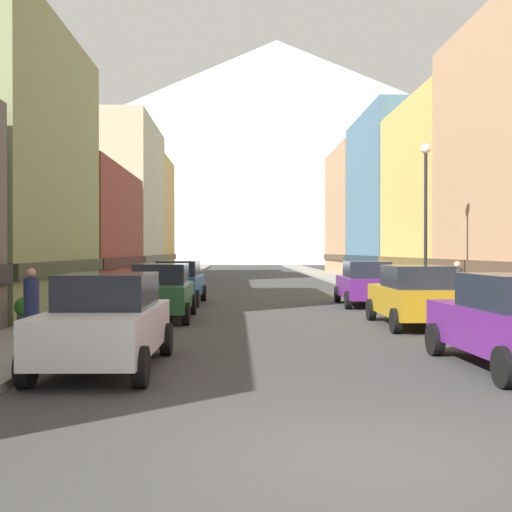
% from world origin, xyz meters
% --- Properties ---
extents(ground_plane, '(400.00, 400.00, 0.00)m').
position_xyz_m(ground_plane, '(0.00, 0.00, 0.00)').
color(ground_plane, '#3B3B3B').
extents(sidewalk_left, '(2.50, 100.00, 0.15)m').
position_xyz_m(sidewalk_left, '(-6.25, 35.00, 0.07)').
color(sidewalk_left, gray).
rests_on(sidewalk_left, ground).
extents(sidewalk_right, '(2.50, 100.00, 0.15)m').
position_xyz_m(sidewalk_right, '(6.25, 35.00, 0.07)').
color(sidewalk_right, gray).
rests_on(sidewalk_right, ground).
extents(storefront_left_2, '(8.23, 13.21, 6.71)m').
position_xyz_m(storefront_left_2, '(-11.46, 29.42, 3.23)').
color(storefront_left_2, brown).
rests_on(storefront_left_2, ground).
extents(storefront_left_3, '(6.59, 12.77, 11.79)m').
position_xyz_m(storefront_left_3, '(-10.65, 42.75, 5.71)').
color(storefront_left_3, beige).
rests_on(storefront_left_3, ground).
extents(storefront_left_4, '(10.16, 8.80, 10.55)m').
position_xyz_m(storefront_left_4, '(-12.43, 53.62, 5.11)').
color(storefront_left_4, '#D8B259').
rests_on(storefront_left_4, ground).
extents(storefront_right_2, '(7.26, 10.68, 10.14)m').
position_xyz_m(storefront_right_2, '(10.98, 27.91, 4.90)').
color(storefront_right_2, '#D8B259').
rests_on(storefront_right_2, ground).
extents(storefront_right_3, '(8.36, 12.46, 11.91)m').
position_xyz_m(storefront_right_3, '(11.53, 39.79, 5.77)').
color(storefront_right_3, slate).
rests_on(storefront_right_3, ground).
extents(storefront_right_4, '(10.09, 12.29, 11.45)m').
position_xyz_m(storefront_right_4, '(12.39, 52.43, 5.55)').
color(storefront_right_4, tan).
rests_on(storefront_right_4, ground).
extents(car_left_0, '(2.13, 4.43, 1.78)m').
position_xyz_m(car_left_0, '(-3.80, 5.39, 0.90)').
color(car_left_0, silver).
rests_on(car_left_0, ground).
extents(car_left_1, '(2.08, 4.41, 1.78)m').
position_xyz_m(car_left_1, '(-3.80, 14.22, 0.90)').
color(car_left_1, '#265933').
rests_on(car_left_1, ground).
extents(car_left_2, '(2.21, 4.47, 1.78)m').
position_xyz_m(car_left_2, '(-3.80, 20.31, 0.90)').
color(car_left_2, '#19478C').
rests_on(car_left_2, ground).
extents(car_right_1, '(2.08, 4.41, 1.78)m').
position_xyz_m(car_right_1, '(3.80, 11.96, 0.90)').
color(car_right_1, '#B28419').
rests_on(car_right_1, ground).
extents(car_right_2, '(2.19, 4.46, 1.78)m').
position_xyz_m(car_right_2, '(3.80, 19.14, 0.90)').
color(car_right_2, '#591E72').
rests_on(car_right_2, ground).
extents(potted_plant_0, '(0.53, 0.53, 0.83)m').
position_xyz_m(potted_plant_0, '(-7.00, 10.63, 0.61)').
color(potted_plant_0, '#4C4C51').
rests_on(potted_plant_0, sidewalk_left).
extents(potted_plant_2, '(0.73, 0.73, 1.06)m').
position_xyz_m(potted_plant_2, '(7.00, 18.65, 0.76)').
color(potted_plant_2, brown).
rests_on(potted_plant_2, sidewalk_right).
extents(pedestrian_1, '(0.36, 0.36, 1.64)m').
position_xyz_m(pedestrian_1, '(-6.25, 8.81, 0.91)').
color(pedestrian_1, navy).
rests_on(pedestrian_1, sidewalk_left).
extents(pedestrian_2, '(0.36, 0.36, 1.69)m').
position_xyz_m(pedestrian_2, '(6.25, 15.46, 0.93)').
color(pedestrian_2, '#333338').
rests_on(pedestrian_2, sidewalk_right).
extents(streetlamp_right, '(0.36, 0.36, 5.86)m').
position_xyz_m(streetlamp_right, '(5.35, 16.17, 3.99)').
color(streetlamp_right, black).
rests_on(streetlamp_right, sidewalk_right).
extents(mountain_backdrop, '(336.44, 336.44, 87.85)m').
position_xyz_m(mountain_backdrop, '(14.97, 260.00, 43.93)').
color(mountain_backdrop, silver).
rests_on(mountain_backdrop, ground).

